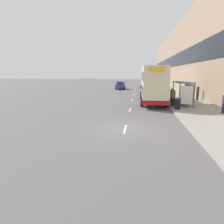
{
  "coord_description": "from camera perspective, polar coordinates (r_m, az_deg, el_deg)",
  "views": [
    {
      "loc": [
        0.81,
        -12.65,
        3.57
      ],
      "look_at": [
        -3.16,
        17.09,
        -2.3
      ],
      "focal_mm": 32.0,
      "sensor_mm": 36.0,
      "label": 1
    }
  ],
  "objects": [
    {
      "name": "lane_mark_5",
      "position": [
        47.85,
        6.66,
        6.73
      ],
      "size": [
        0.12,
        2.0,
        0.01
      ],
      "color": "silver",
      "rests_on": "ground_plane"
    },
    {
      "name": "pavement",
      "position": [
        51.58,
        14.03,
        6.86
      ],
      "size": [
        5.0,
        93.0,
        0.14
      ],
      "color": "gray",
      "rests_on": "ground_plane"
    },
    {
      "name": "bus_shelter",
      "position": [
        22.97,
        20.19,
        6.17
      ],
      "size": [
        1.6,
        4.2,
        2.48
      ],
      "color": "#4C4C51",
      "rests_on": "ground_plane"
    },
    {
      "name": "pedestrian_4",
      "position": [
        23.17,
        17.22,
        4.21
      ],
      "size": [
        0.33,
        0.33,
        1.68
      ],
      "color": "#23232D",
      "rests_on": "ground_plane"
    },
    {
      "name": "ground_plane",
      "position": [
        13.17,
        3.81,
        -4.69
      ],
      "size": [
        220.0,
        220.0,
        0.0
      ],
      "primitive_type": "plane",
      "color": "#5B595B"
    },
    {
      "name": "lane_mark_4",
      "position": [
        40.82,
        6.48,
        6.0
      ],
      "size": [
        0.12,
        2.0,
        0.01
      ],
      "color": "silver",
      "rests_on": "ground_plane"
    },
    {
      "name": "terrace_facade",
      "position": [
        52.18,
        18.9,
        14.43
      ],
      "size": [
        3.1,
        93.0,
        14.29
      ],
      "color": "#9E846B",
      "rests_on": "ground_plane"
    },
    {
      "name": "car_2",
      "position": [
        62.65,
        9.83,
        8.44
      ],
      "size": [
        1.94,
        3.85,
        1.74
      ],
      "color": "#4C5156",
      "rests_on": "ground_plane"
    },
    {
      "name": "litter_bin",
      "position": [
        20.11,
        18.26,
        2.22
      ],
      "size": [
        0.55,
        0.55,
        1.05
      ],
      "color": "black",
      "rests_on": "ground_plane"
    },
    {
      "name": "lane_mark_3",
      "position": [
        33.81,
        6.22,
        4.96
      ],
      "size": [
        0.12,
        2.0,
        0.01
      ],
      "color": "silver",
      "rests_on": "ground_plane"
    },
    {
      "name": "pedestrian_at_shelter",
      "position": [
        28.17,
        23.27,
        5.13
      ],
      "size": [
        0.37,
        0.37,
        1.86
      ],
      "color": "#23232D",
      "rests_on": "ground_plane"
    },
    {
      "name": "car_1",
      "position": [
        44.84,
        2.43,
        7.6
      ],
      "size": [
        1.98,
        4.4,
        1.73
      ],
      "rotation": [
        0.0,
        0.0,
        3.14
      ],
      "color": "navy",
      "rests_on": "ground_plane"
    },
    {
      "name": "lane_mark_0",
      "position": [
        12.99,
        3.75,
        -4.87
      ],
      "size": [
        0.12,
        2.0,
        0.01
      ],
      "color": "silver",
      "rests_on": "ground_plane"
    },
    {
      "name": "double_decker_bus_near",
      "position": [
        25.17,
        11.5,
        7.93
      ],
      "size": [
        2.85,
        11.32,
        4.3
      ],
      "color": "beige",
      "rests_on": "ground_plane"
    },
    {
      "name": "pedestrian_3",
      "position": [
        24.91,
        16.65,
        4.66
      ],
      "size": [
        0.33,
        0.33,
        1.66
      ],
      "color": "#23232D",
      "rests_on": "ground_plane"
    },
    {
      "name": "lane_mark_1",
      "position": [
        19.86,
        5.15,
        0.69
      ],
      "size": [
        0.12,
        2.0,
        0.01
      ],
      "color": "silver",
      "rests_on": "ground_plane"
    },
    {
      "name": "pedestrian_2",
      "position": [
        21.86,
        16.95,
        3.97
      ],
      "size": [
        0.35,
        0.35,
        1.78
      ],
      "color": "#23232D",
      "rests_on": "ground_plane"
    },
    {
      "name": "car_0",
      "position": [
        48.97,
        9.26,
        7.75
      ],
      "size": [
        2.01,
        4.46,
        1.7
      ],
      "color": "silver",
      "rests_on": "ground_plane"
    },
    {
      "name": "lane_mark_2",
      "position": [
        26.81,
        5.82,
        3.38
      ],
      "size": [
        0.12,
        2.0,
        0.01
      ],
      "color": "silver",
      "rests_on": "ground_plane"
    },
    {
      "name": "pedestrian_1",
      "position": [
        19.71,
        29.34,
        2.32
      ],
      "size": [
        0.35,
        0.35,
        1.79
      ],
      "color": "#23232D",
      "rests_on": "ground_plane"
    }
  ]
}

